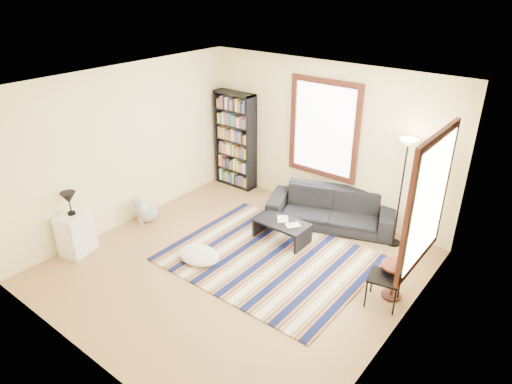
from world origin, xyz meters
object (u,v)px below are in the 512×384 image
Objects in this scene: sofa at (331,209)px; bookshelf at (235,140)px; floor_lamp at (400,194)px; folding_chair at (385,278)px; dog at (147,208)px; floor_cushion at (199,255)px; side_table at (393,281)px; coffee_table at (282,231)px; white_cabinet at (76,233)px.

sofa is 2.57m from bookshelf.
folding_chair is (0.49, -1.57, -0.50)m from floor_lamp.
bookshelf is 3.95× the size of dog.
side_table is at bearing 20.56° from floor_cushion.
folding_chair reaches higher than coffee_table.
sofa is 2.47× the size of coffee_table.
coffee_table is at bearing -30.91° from bookshelf.
floor_cushion is 1.42× the size of dog.
floor_cushion is at bearing 5.51° from dog.
dog is at bearing -96.22° from bookshelf.
white_cabinet is 1.38× the size of dog.
bookshelf is at bearing 149.09° from coffee_table.
sofa is 4.11× the size of side_table.
white_cabinet is (-4.50, -2.09, 0.08)m from side_table.
dog is (-4.37, -0.48, -0.18)m from folding_chair.
bookshelf reaches higher than sofa.
side_table is at bearing -19.90° from bookshelf.
side_table is at bearing -67.91° from floor_lamp.
folding_chair is at bearing 7.02° from white_cabinet.
white_cabinet reaches higher than floor_cushion.
floor_lamp is 4.44m from dog.
white_cabinet is (-1.72, -1.05, 0.26)m from floor_cushion.
bookshelf is at bearing 153.17° from sofa.
side_table is (4.18, -1.51, -0.73)m from bookshelf.
floor_cushion is 1.68m from dog.
sofa is at bearing -6.24° from bookshelf.
coffee_table is 1.29× the size of white_cabinet.
dog reaches higher than floor_cushion.
white_cabinet is at bearing -135.75° from coffee_table.
dog is at bearing 168.53° from floor_cushion.
floor_cushion is at bearing -135.65° from sofa.
floor_lamp is (1.16, 0.10, 0.61)m from sofa.
sofa is 2.53m from floor_cushion.
floor_cushion is at bearing -159.44° from side_table.
floor_lamp is at bearing -15.68° from sofa.
coffee_table is 2.11m from folding_chair.
floor_cushion is 2.03m from white_cabinet.
floor_lamp is at bearing 46.88° from floor_cushion.
coffee_table is 0.48× the size of floor_lamp.
folding_chair is at bearing -62.09° from sofa.
sofa is at bearing 143.99° from side_table.
bookshelf reaches higher than floor_cushion.
floor_lamp is at bearing 35.06° from coffee_table.
bookshelf is at bearing 145.22° from folding_chair.
bookshelf is 2.78× the size of floor_cushion.
bookshelf is 4.50m from side_table.
folding_chair is at bearing -13.44° from coffee_table.
bookshelf reaches higher than folding_chair.
floor_lamp is 2.16× the size of folding_chair.
floor_cushion is (1.40, -2.55, -0.91)m from bookshelf.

